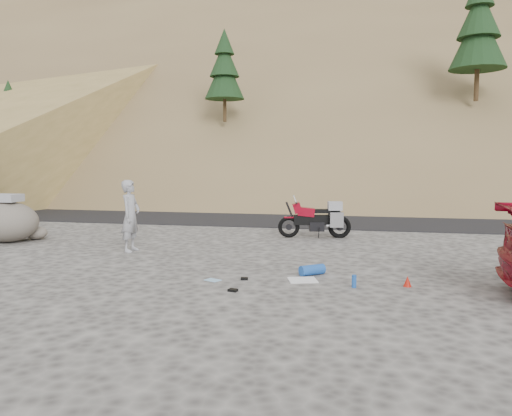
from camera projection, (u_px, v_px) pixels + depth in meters
The scene contains 14 objects.
ground at pixel (227, 260), 11.03m from camera, with size 140.00×140.00×0.00m, color #44413F.
road at pixel (288, 217), 19.79m from camera, with size 120.00×7.00×0.05m, color black.
hillside at pixel (336, 73), 49.80m from camera, with size 120.00×73.00×46.72m.
motorcycle at pixel (318, 219), 14.27m from camera, with size 2.08×0.84×1.25m.
man at pixel (131, 251), 12.15m from camera, with size 0.63×0.42×1.74m, color #999A9F.
boulder at pixel (7, 221), 13.52m from camera, with size 1.93×1.73×1.28m.
small_rock at pixel (36, 233), 14.00m from camera, with size 0.70×0.65×0.37m.
gear_white_cloth at pixel (303, 280), 9.16m from camera, with size 0.51×0.45×0.02m, color white.
gear_blue_mat at pixel (312, 270), 9.59m from camera, with size 0.20×0.20×0.50m, color #1C4FA8.
gear_bottle at pixel (354, 281), 8.63m from camera, with size 0.08×0.08×0.22m, color #1C4FA8.
gear_funnel at pixel (407, 281), 8.70m from camera, with size 0.14×0.14×0.18m, color #B4180C.
gear_glove_a at pixel (233, 290), 8.38m from camera, with size 0.15×0.11×0.04m, color black.
gear_glove_b at pixel (244, 279), 9.21m from camera, with size 0.13×0.10×0.04m, color black.
gear_blue_cloth at pixel (213, 280), 9.16m from camera, with size 0.27×0.20×0.01m, color #90BDDF.
Camera 1 is at (2.93, -10.49, 2.17)m, focal length 35.00 mm.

